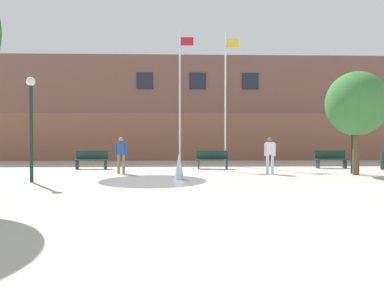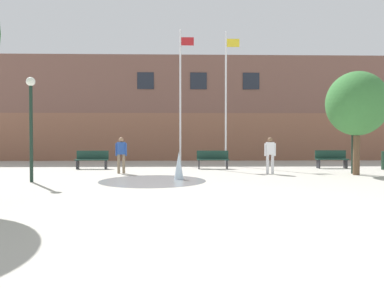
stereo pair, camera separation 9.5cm
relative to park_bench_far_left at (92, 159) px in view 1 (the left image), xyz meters
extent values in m
plane|color=#B2ADA3|center=(5.58, -10.39, -0.48)|extent=(100.00, 100.00, 0.00)
cube|color=brown|center=(5.58, 9.09, 1.10)|extent=(36.00, 6.00, 3.16)
cube|color=brown|center=(5.58, 9.09, 4.62)|extent=(36.00, 6.00, 3.87)
cube|color=#1E232D|center=(2.08, 6.07, 4.81)|extent=(1.10, 0.06, 1.10)
cube|color=#1E232D|center=(5.58, 6.07, 4.81)|extent=(1.10, 0.06, 1.10)
cube|color=#1E232D|center=(9.08, 6.07, 4.81)|extent=(1.10, 0.06, 1.10)
cylinder|color=gray|center=(3.42, -5.03, -0.48)|extent=(3.92, 3.92, 0.01)
cone|color=silver|center=(4.38, -4.57, 0.05)|extent=(0.37, 0.37, 1.06)
cube|color=#28282D|center=(-0.70, -0.06, -0.26)|extent=(0.06, 0.40, 0.44)
cube|color=#28282D|center=(0.70, -0.06, -0.26)|extent=(0.06, 0.40, 0.44)
cube|color=#19382D|center=(0.00, -0.06, -0.01)|extent=(1.60, 0.44, 0.05)
cube|color=#19382D|center=(0.00, 0.14, 0.22)|extent=(1.60, 0.04, 0.42)
cube|color=#28282D|center=(5.34, -0.13, -0.26)|extent=(0.06, 0.40, 0.44)
cube|color=#28282D|center=(6.74, -0.13, -0.26)|extent=(0.06, 0.40, 0.44)
cube|color=#19382D|center=(6.04, -0.13, -0.01)|extent=(1.60, 0.44, 0.05)
cube|color=#19382D|center=(6.04, 0.07, 0.22)|extent=(1.60, 0.04, 0.42)
cube|color=#28282D|center=(11.43, 0.05, -0.26)|extent=(0.06, 0.40, 0.44)
cube|color=#28282D|center=(12.83, 0.05, -0.26)|extent=(0.06, 0.40, 0.44)
cube|color=#19382D|center=(12.13, 0.05, -0.01)|extent=(1.60, 0.44, 0.05)
cube|color=#19382D|center=(12.13, 0.25, 0.22)|extent=(1.60, 0.04, 0.42)
cylinder|color=#89755B|center=(1.71, -2.29, -0.06)|extent=(0.12, 0.12, 0.84)
cylinder|color=#89755B|center=(1.93, -2.29, -0.06)|extent=(0.12, 0.12, 0.84)
cube|color=#284C9E|center=(1.82, -2.29, 0.63)|extent=(0.39, 0.34, 0.54)
sphere|color=#997051|center=(1.82, -2.29, 1.01)|extent=(0.21, 0.21, 0.21)
cylinder|color=#284C9E|center=(1.61, -2.29, 0.58)|extent=(0.08, 0.08, 0.55)
cylinder|color=#284C9E|center=(2.03, -2.29, 0.58)|extent=(0.08, 0.08, 0.55)
cylinder|color=silver|center=(8.22, -2.63, -0.06)|extent=(0.12, 0.12, 0.84)
cylinder|color=silver|center=(8.44, -2.63, -0.06)|extent=(0.12, 0.12, 0.84)
cube|color=white|center=(8.33, -2.63, 0.63)|extent=(0.35, 0.22, 0.54)
sphere|color=brown|center=(8.33, -2.63, 1.01)|extent=(0.21, 0.21, 0.21)
cylinder|color=white|center=(8.12, -2.63, 0.58)|extent=(0.08, 0.08, 0.55)
cylinder|color=white|center=(8.54, -2.63, 0.58)|extent=(0.08, 0.08, 0.55)
cylinder|color=silver|center=(4.40, 2.02, 3.27)|extent=(0.10, 0.10, 7.51)
cube|color=#B21E23|center=(4.80, 2.02, 6.40)|extent=(0.70, 0.02, 0.45)
cylinder|color=silver|center=(6.93, 2.02, 3.24)|extent=(0.10, 0.10, 7.44)
cube|color=yellow|center=(7.33, 2.02, 6.33)|extent=(0.70, 0.02, 0.45)
cylinder|color=#192D23|center=(-0.89, -5.27, 1.24)|extent=(0.12, 0.12, 3.43)
sphere|color=white|center=(-0.89, -5.27, 3.11)|extent=(0.32, 0.32, 0.32)
cylinder|color=#192D23|center=(11.97, -2.59, 1.24)|extent=(0.12, 0.12, 3.45)
sphere|color=white|center=(11.97, -2.59, 3.13)|extent=(0.32, 0.32, 0.32)
cylinder|color=brown|center=(11.88, -3.15, 0.36)|extent=(0.28, 0.28, 1.67)
ellipsoid|color=#387538|center=(11.88, -3.15, 2.54)|extent=(2.54, 2.54, 2.70)
camera|label=1|loc=(4.43, -18.76, 1.18)|focal=35.00mm
camera|label=2|loc=(4.52, -18.76, 1.18)|focal=35.00mm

